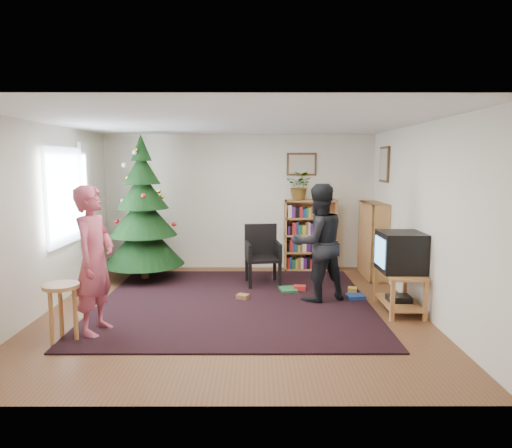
{
  "coord_description": "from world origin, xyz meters",
  "views": [
    {
      "loc": [
        0.29,
        -6.0,
        1.98
      ],
      "look_at": [
        0.3,
        0.53,
        1.1
      ],
      "focal_mm": 32.0,
      "sensor_mm": 36.0,
      "label": 1
    }
  ],
  "objects_px": {
    "potted_plant": "(300,186)",
    "table_lamp": "(327,189)",
    "picture_right": "(384,164)",
    "bookshelf_right": "(373,239)",
    "picture_back": "(302,164)",
    "tv_stand": "(399,288)",
    "bookshelf_back": "(310,234)",
    "christmas_tree": "(143,220)",
    "stool": "(62,297)",
    "person_by_chair": "(318,243)",
    "armchair": "(263,252)",
    "person_standing": "(94,260)",
    "crt_tv": "(401,252)"
  },
  "relations": [
    {
      "from": "bookshelf_back",
      "to": "bookshelf_right",
      "type": "height_order",
      "value": "same"
    },
    {
      "from": "bookshelf_back",
      "to": "person_by_chair",
      "type": "xyz_separation_m",
      "value": [
        -0.12,
        -1.94,
        0.18
      ]
    },
    {
      "from": "potted_plant",
      "to": "table_lamp",
      "type": "xyz_separation_m",
      "value": [
        0.5,
        0.0,
        -0.05
      ]
    },
    {
      "from": "bookshelf_right",
      "to": "tv_stand",
      "type": "relative_size",
      "value": 1.52
    },
    {
      "from": "christmas_tree",
      "to": "armchair",
      "type": "height_order",
      "value": "christmas_tree"
    },
    {
      "from": "bookshelf_back",
      "to": "potted_plant",
      "type": "xyz_separation_m",
      "value": [
        -0.2,
        0.0,
        0.89
      ]
    },
    {
      "from": "bookshelf_back",
      "to": "bookshelf_right",
      "type": "relative_size",
      "value": 1.0
    },
    {
      "from": "christmas_tree",
      "to": "stool",
      "type": "xyz_separation_m",
      "value": [
        -0.25,
        -2.74,
        -0.51
      ]
    },
    {
      "from": "picture_back",
      "to": "table_lamp",
      "type": "distance_m",
      "value": 0.65
    },
    {
      "from": "person_standing",
      "to": "person_by_chair",
      "type": "relative_size",
      "value": 1.02
    },
    {
      "from": "picture_right",
      "to": "christmas_tree",
      "type": "relative_size",
      "value": 0.25
    },
    {
      "from": "armchair",
      "to": "stool",
      "type": "distance_m",
      "value": 3.34
    },
    {
      "from": "person_by_chair",
      "to": "table_lamp",
      "type": "relative_size",
      "value": 5.47
    },
    {
      "from": "picture_right",
      "to": "bookshelf_right",
      "type": "bearing_deg",
      "value": 159.87
    },
    {
      "from": "bookshelf_back",
      "to": "person_standing",
      "type": "bearing_deg",
      "value": -131.95
    },
    {
      "from": "person_by_chair",
      "to": "potted_plant",
      "type": "xyz_separation_m",
      "value": [
        -0.08,
        1.94,
        0.71
      ]
    },
    {
      "from": "picture_right",
      "to": "stool",
      "type": "distance_m",
      "value": 5.39
    },
    {
      "from": "bookshelf_right",
      "to": "person_by_chair",
      "type": "bearing_deg",
      "value": 140.55
    },
    {
      "from": "person_by_chair",
      "to": "bookshelf_right",
      "type": "bearing_deg",
      "value": -151.43
    },
    {
      "from": "picture_right",
      "to": "tv_stand",
      "type": "xyz_separation_m",
      "value": [
        -0.26,
        -1.83,
        -1.63
      ]
    },
    {
      "from": "picture_right",
      "to": "potted_plant",
      "type": "bearing_deg",
      "value": 156.59
    },
    {
      "from": "bookshelf_right",
      "to": "stool",
      "type": "height_order",
      "value": "bookshelf_right"
    },
    {
      "from": "picture_back",
      "to": "bookshelf_right",
      "type": "distance_m",
      "value": 1.88
    },
    {
      "from": "bookshelf_right",
      "to": "crt_tv",
      "type": "relative_size",
      "value": 2.16
    },
    {
      "from": "bookshelf_right",
      "to": "stool",
      "type": "bearing_deg",
      "value": 124.91
    },
    {
      "from": "christmas_tree",
      "to": "bookshelf_right",
      "type": "relative_size",
      "value": 1.88
    },
    {
      "from": "christmas_tree",
      "to": "crt_tv",
      "type": "relative_size",
      "value": 4.06
    },
    {
      "from": "tv_stand",
      "to": "picture_right",
      "type": "bearing_deg",
      "value": 82.08
    },
    {
      "from": "picture_back",
      "to": "crt_tv",
      "type": "xyz_separation_m",
      "value": [
        1.07,
        -2.56,
        -1.14
      ]
    },
    {
      "from": "picture_right",
      "to": "person_by_chair",
      "type": "bearing_deg",
      "value": -133.62
    },
    {
      "from": "crt_tv",
      "to": "christmas_tree",
      "type": "bearing_deg",
      "value": 155.96
    },
    {
      "from": "picture_right",
      "to": "potted_plant",
      "type": "distance_m",
      "value": 1.54
    },
    {
      "from": "picture_right",
      "to": "armchair",
      "type": "height_order",
      "value": "picture_right"
    },
    {
      "from": "christmas_tree",
      "to": "tv_stand",
      "type": "relative_size",
      "value": 2.85
    },
    {
      "from": "christmas_tree",
      "to": "picture_back",
      "type": "bearing_deg",
      "value": 17.34
    },
    {
      "from": "bookshelf_right",
      "to": "person_standing",
      "type": "relative_size",
      "value": 0.75
    },
    {
      "from": "christmas_tree",
      "to": "person_by_chair",
      "type": "relative_size",
      "value": 1.45
    },
    {
      "from": "picture_back",
      "to": "bookshelf_right",
      "type": "height_order",
      "value": "picture_back"
    },
    {
      "from": "picture_back",
      "to": "picture_right",
      "type": "height_order",
      "value": "picture_right"
    },
    {
      "from": "person_standing",
      "to": "picture_right",
      "type": "bearing_deg",
      "value": -48.21
    },
    {
      "from": "bookshelf_right",
      "to": "stool",
      "type": "relative_size",
      "value": 1.98
    },
    {
      "from": "bookshelf_back",
      "to": "potted_plant",
      "type": "distance_m",
      "value": 0.92
    },
    {
      "from": "crt_tv",
      "to": "person_standing",
      "type": "bearing_deg",
      "value": -168.42
    },
    {
      "from": "picture_back",
      "to": "bookshelf_right",
      "type": "xyz_separation_m",
      "value": [
        1.19,
        -0.68,
        -1.29
      ]
    },
    {
      "from": "bookshelf_right",
      "to": "potted_plant",
      "type": "distance_m",
      "value": 1.61
    },
    {
      "from": "bookshelf_right",
      "to": "stool",
      "type": "distance_m",
      "value": 5.11
    },
    {
      "from": "bookshelf_back",
      "to": "armchair",
      "type": "height_order",
      "value": "bookshelf_back"
    },
    {
      "from": "bookshelf_right",
      "to": "table_lamp",
      "type": "height_order",
      "value": "table_lamp"
    },
    {
      "from": "stool",
      "to": "person_standing",
      "type": "xyz_separation_m",
      "value": [
        0.29,
        0.27,
        0.36
      ]
    },
    {
      "from": "tv_stand",
      "to": "table_lamp",
      "type": "distance_m",
      "value": 2.77
    }
  ]
}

